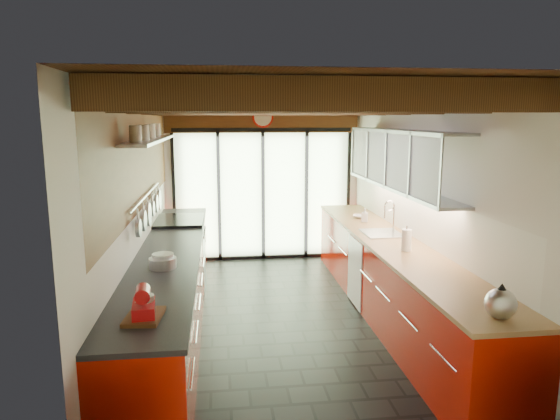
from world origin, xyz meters
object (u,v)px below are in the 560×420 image
object	(u,v)px
paper_towel	(406,240)
soap_bottle	(365,215)
stand_mixer	(144,305)
kettle	(501,302)
bowl	(359,217)

from	to	relation	value
paper_towel	soap_bottle	distance (m)	1.56
stand_mixer	paper_towel	distance (m)	2.97
kettle	soap_bottle	distance (m)	3.39
paper_towel	kettle	bearing A→B (deg)	-90.00
kettle	paper_towel	world-z (taller)	paper_towel
paper_towel	bowl	world-z (taller)	paper_towel
stand_mixer	kettle	bearing A→B (deg)	-6.65
paper_towel	bowl	distance (m)	1.82
soap_bottle	bowl	distance (m)	0.27
bowl	soap_bottle	bearing A→B (deg)	-90.00
soap_bottle	bowl	bearing A→B (deg)	90.00
stand_mixer	paper_towel	bearing A→B (deg)	31.13
kettle	bowl	size ratio (longest dim) A/B	1.62
stand_mixer	soap_bottle	distance (m)	4.00
paper_towel	bowl	xyz separation A→B (m)	(0.00, 1.82, -0.10)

